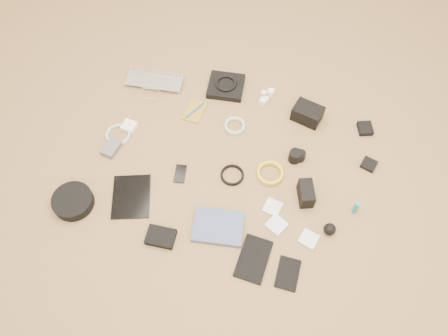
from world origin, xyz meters
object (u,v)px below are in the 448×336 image
(laptop, at_px, (152,87))
(paperback, at_px, (215,244))
(phone, at_px, (180,174))
(dslr_camera, at_px, (307,114))
(tablet, at_px, (131,197))
(headphone_case, at_px, (73,201))

(laptop, relative_size, paperback, 1.38)
(phone, bearing_deg, paperback, -57.93)
(dslr_camera, xyz_separation_m, tablet, (-0.66, -0.75, -0.04))
(laptop, distance_m, paperback, 0.98)
(tablet, bearing_deg, paperback, -33.50)
(laptop, height_order, dslr_camera, dslr_camera)
(laptop, height_order, tablet, laptop)
(headphone_case, bearing_deg, paperback, 3.91)
(tablet, height_order, phone, tablet)
(paperback, bearing_deg, tablet, 67.08)
(laptop, relative_size, dslr_camera, 2.12)
(tablet, relative_size, phone, 2.27)
(laptop, bearing_deg, phone, -61.16)
(dslr_camera, bearing_deg, paperback, -94.27)
(phone, distance_m, headphone_case, 0.52)
(laptop, bearing_deg, dslr_camera, -3.30)
(dslr_camera, distance_m, phone, 0.74)
(phone, height_order, headphone_case, headphone_case)
(laptop, xyz_separation_m, tablet, (0.20, -0.64, -0.01))
(dslr_camera, height_order, headphone_case, dslr_camera)
(paperback, bearing_deg, headphone_case, 80.79)
(dslr_camera, relative_size, headphone_case, 0.78)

